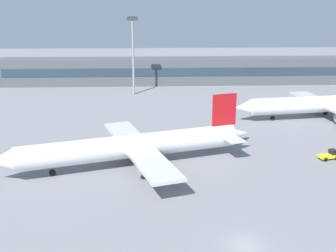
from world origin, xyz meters
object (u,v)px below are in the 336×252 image
Objects in this scene: airplane_mid at (324,104)px; baggage_tug_yellow at (330,155)px; airplane_near at (130,147)px; floodlight_tower_west at (133,50)px.

airplane_mid is 11.97× the size of baggage_tug_yellow.
airplane_near reaches higher than airplane_mid.
floodlight_tower_west reaches higher than airplane_mid.
floodlight_tower_west is at bearing 122.06° from baggage_tug_yellow.
floodlight_tower_west reaches higher than baggage_tug_yellow.
airplane_near is at bearing -88.64° from floodlight_tower_west.
airplane_mid is 30.63m from baggage_tug_yellow.
floodlight_tower_west reaches higher than airplane_near.
baggage_tug_yellow is at bearing 2.43° from airplane_near.
airplane_near is 0.97× the size of airplane_mid.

